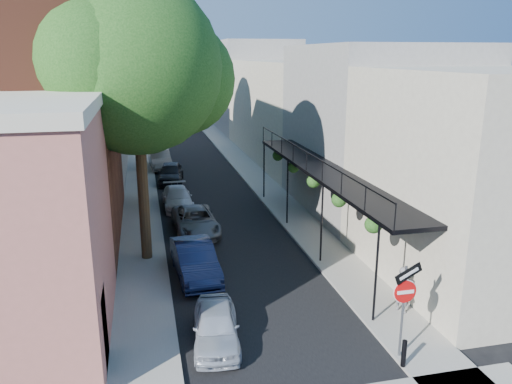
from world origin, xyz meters
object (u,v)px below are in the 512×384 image
parked_car_a (216,326)px  pedestrian (403,289)px  oak_far (143,58)px  parked_car_b (195,260)px  parked_car_e (171,173)px  oak_near (147,70)px  parked_car_f (160,160)px  sign_post (405,295)px  oak_mid (144,82)px  parked_car_d (178,198)px  bollard (404,353)px  parked_car_c (196,221)px

parked_car_a → pedestrian: pedestrian is taller
oak_far → parked_car_a: oak_far is taller
parked_car_b → parked_car_e: (0.00, 15.41, -0.01)m
oak_near → parked_car_f: (0.87, 17.65, -7.18)m
oak_near → parked_car_f: oak_near is taller
sign_post → parked_car_f: sign_post is taller
oak_far → parked_car_e: (1.39, -3.98, -7.58)m
parked_car_a → sign_post: bearing=-15.7°
oak_far → oak_mid: bearing=-90.4°
parked_car_b → parked_car_f: bearing=87.4°
parked_car_a → oak_near: bearing=108.1°
parked_car_d → parked_car_a: bearing=-90.5°
bollard → parked_car_d: bearing=106.4°
oak_mid → parked_car_d: (1.47, -0.87, -6.48)m
oak_near → pedestrian: 12.56m
oak_mid → parked_car_c: (2.02, -5.33, -6.45)m
sign_post → parked_car_f: bearing=101.9°
oak_near → oak_mid: oak_near is taller
bollard → parked_car_e: size_ratio=0.20×
parked_car_d → parked_car_b: bearing=-91.0°
oak_near → parked_car_f: bearing=87.2°
sign_post → pedestrian: bearing=60.8°
oak_mid → bollard: bearing=-70.1°
parked_car_c → pedestrian: pedestrian is taller
oak_near → parked_car_f: size_ratio=2.69×
parked_car_c → pedestrian: bearing=-60.8°
oak_near → bollard: bearing=-56.9°
parked_car_e → bollard: bearing=-70.9°
pedestrian → parked_car_a: bearing=70.3°
oak_mid → parked_car_c: oak_mid is taller
sign_post → pedestrian: 2.90m
oak_far → parked_car_d: (1.40, -9.91, -7.69)m
sign_post → oak_mid: 19.14m
parked_car_e → parked_car_c: bearing=-80.1°
parked_car_c → parked_car_f: 15.05m
bollard → oak_near: (-6.37, 9.76, 7.36)m
parked_car_a → parked_car_f: bearing=97.8°
sign_post → parked_car_a: size_ratio=0.88×
oak_mid → parked_car_e: 8.27m
oak_far → pedestrian: (7.82, -23.95, -7.32)m
parked_car_a → parked_car_c: (0.46, 9.89, 0.03)m
parked_car_f → oak_mid: bearing=-99.2°
oak_near → parked_car_d: bearing=78.7°
parked_car_f → parked_car_b: bearing=-92.2°
parked_car_b → parked_car_d: 9.47m
parked_car_e → pedestrian: (6.43, -19.97, 0.25)m
sign_post → pedestrian: (1.31, 2.35, -1.10)m
parked_car_d → parked_car_f: 10.57m
bollard → parked_car_b: 8.90m
bollard → pedestrian: 3.20m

